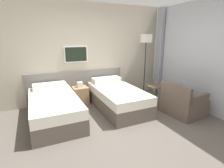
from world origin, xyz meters
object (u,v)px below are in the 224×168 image
nightstand (80,95)px  floor_lamp (146,44)px  bed_near_door (54,108)px  armchair (183,104)px  bed_near_window (117,98)px  side_table (156,92)px

nightstand → floor_lamp: size_ratio=0.33×
bed_near_door → armchair: (2.80, -0.99, -0.01)m
floor_lamp → armchair: bearing=-87.8°
bed_near_door → bed_near_window: bearing=0.0°
nightstand → floor_lamp: (1.97, -0.18, 1.33)m
nightstand → side_table: 2.04m
bed_near_window → nightstand: (-0.77, 0.71, -0.03)m
side_table → bed_near_window: bearing=159.6°
floor_lamp → bed_near_door: bearing=-169.2°
bed_near_window → nightstand: size_ratio=3.11×
bed_near_door → nightstand: bed_near_door is taller
bed_near_door → bed_near_window: size_ratio=1.00×
bed_near_window → floor_lamp: 1.84m
bed_near_window → floor_lamp: size_ratio=1.03×
bed_near_door → floor_lamp: floor_lamp is taller
bed_near_door → floor_lamp: (2.74, 0.52, 1.30)m
bed_near_window → side_table: size_ratio=3.24×
side_table → armchair: 0.71m
floor_lamp → nightstand: bearing=174.6°
bed_near_window → armchair: 1.59m
bed_near_door → nightstand: size_ratio=3.11×
bed_near_door → bed_near_window: same height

